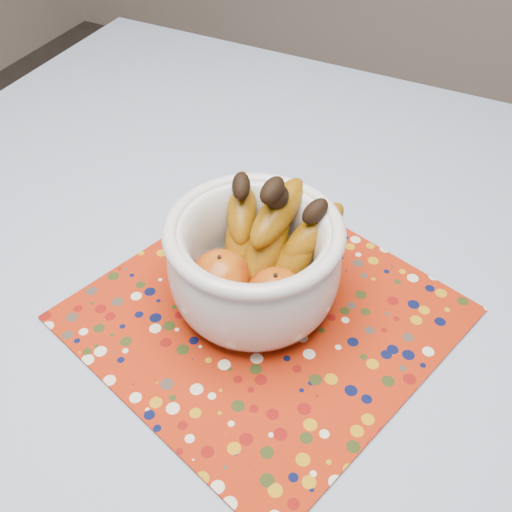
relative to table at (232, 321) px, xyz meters
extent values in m
plane|color=#2D2826|center=(0.00, 0.00, -0.67)|extent=(4.00, 4.00, 0.00)
cube|color=brown|center=(0.00, 0.00, 0.06)|extent=(1.20, 1.20, 0.04)
cylinder|color=brown|center=(-0.53, 0.53, -0.32)|extent=(0.06, 0.06, 0.71)
cube|color=#667EAB|center=(0.00, 0.00, 0.08)|extent=(1.32, 1.32, 0.01)
cube|color=#971E08|center=(0.07, -0.03, 0.09)|extent=(0.52, 0.52, 0.00)
cylinder|color=silver|center=(0.05, -0.02, 0.10)|extent=(0.11, 0.11, 0.01)
cylinder|color=silver|center=(0.05, -0.02, 0.11)|extent=(0.16, 0.16, 0.01)
torus|color=silver|center=(0.05, -0.02, 0.21)|extent=(0.22, 0.22, 0.02)
ellipsoid|color=maroon|center=(0.02, -0.05, 0.15)|extent=(0.08, 0.08, 0.07)
ellipsoid|color=maroon|center=(0.09, -0.04, 0.15)|extent=(0.07, 0.07, 0.06)
sphere|color=black|center=(0.05, 0.03, 0.23)|extent=(0.03, 0.03, 0.03)
camera|label=1|loc=(0.28, -0.49, 0.68)|focal=42.00mm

